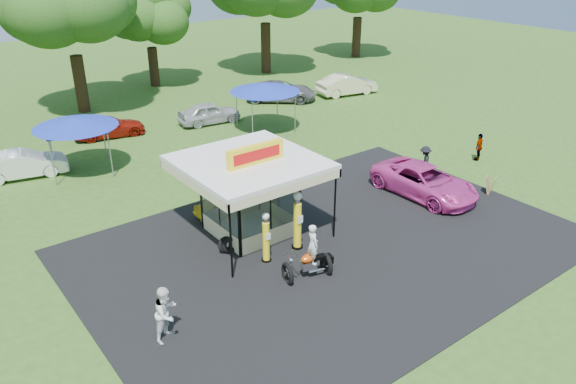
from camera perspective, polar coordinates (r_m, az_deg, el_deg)
name	(u,v)px	position (r m, az deg, el deg)	size (l,w,h in m)	color
ground	(365,266)	(22.38, 7.78, -7.48)	(120.00, 120.00, 0.00)	#315019
asphalt_apron	(331,245)	(23.58, 4.37, -5.39)	(20.00, 14.00, 0.04)	black
gas_station_kiosk	(250,195)	(23.77, -3.90, -0.30)	(5.40, 5.40, 4.18)	white
gas_pump_left	(266,238)	(21.97, -2.25, -4.74)	(0.40, 0.40, 2.16)	black
gas_pump_right	(297,222)	(22.75, 0.97, -3.05)	(0.48, 0.48, 2.56)	black
motorcycle	(311,256)	(21.12, 2.33, -6.54)	(2.02, 1.30, 2.30)	black
spare_tires	(228,245)	(23.01, -6.14, -5.37)	(0.84, 0.50, 0.72)	black
a_frame_sign	(490,185)	(29.52, 19.84, 0.63)	(0.56, 0.63, 0.92)	#593819
kiosk_car	(224,204)	(26.03, -6.51, -1.22)	(1.13, 2.82, 0.96)	yellow
pink_sedan	(425,181)	(28.31, 13.71, 1.07)	(2.53, 5.49, 1.53)	#DC3B9C
spectator_west	(166,313)	(18.57, -12.26, -11.95)	(0.93, 0.72, 1.91)	white
spectator_east_a	(425,161)	(30.56, 13.71, 3.04)	(1.08, 0.62, 1.67)	black
spectator_east_b	(479,147)	(33.61, 18.84, 4.35)	(0.93, 0.39, 1.59)	gray
bg_car_a	(23,164)	(32.77, -25.28, 2.57)	(1.52, 4.36, 1.44)	white
bg_car_b	(109,127)	(37.42, -17.75, 6.33)	(1.80, 4.43, 1.29)	#99180B
bg_car_c	(209,113)	(38.57, -8.00, 7.96)	(1.69, 4.20, 1.43)	#B7B6BB
bg_car_d	(281,91)	(43.48, -0.72, 10.21)	(2.46, 5.33, 1.48)	slate
bg_car_e	(347,85)	(45.40, 6.01, 10.80)	(1.69, 4.86, 1.60)	#F1E8B9
tent_west	(75,123)	(31.67, -20.80, 6.60)	(4.37, 4.37, 3.06)	gray
tent_east	(265,88)	(36.26, -2.36, 10.54)	(4.47, 4.47, 3.12)	gray
oak_far_c	(68,7)	(42.22, -21.43, 17.05)	(9.62, 9.62, 11.34)	black
oak_far_d	(149,16)	(48.31, -13.98, 16.92)	(7.40, 7.40, 8.81)	black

